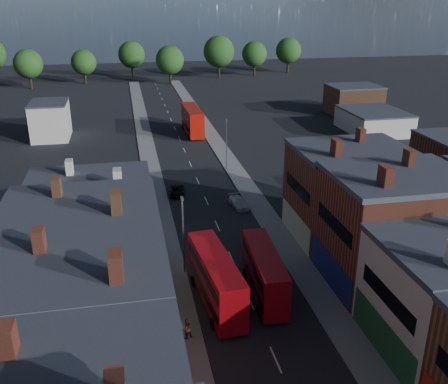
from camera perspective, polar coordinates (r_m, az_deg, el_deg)
name	(u,v)px	position (r m, az deg, el deg)	size (l,w,h in m)	color
pavement_west	(157,199)	(68.18, -7.70, -0.75)	(3.00, 200.00, 0.12)	gray
pavement_east	(250,192)	(70.03, 2.96, 0.04)	(3.00, 200.00, 0.12)	gray
lamp_post_2	(183,230)	(48.15, -4.69, -4.39)	(0.25, 0.70, 8.12)	slate
lamp_post_3	(226,141)	(77.51, 0.28, 5.83)	(0.25, 0.70, 8.12)	slate
bus_0	(216,279)	(44.44, -0.94, -9.90)	(3.50, 11.03, 4.68)	#A20910
bus_1	(264,272)	(45.95, 4.63, -9.11)	(2.92, 10.10, 4.32)	#9F0912
bus_2	(192,120)	(99.56, -3.63, 8.22)	(3.26, 12.18, 5.23)	#B01107
car_2	(177,191)	(69.15, -5.37, 0.15)	(1.94, 4.21, 1.17)	black
car_3	(239,203)	(64.88, 1.69, -1.21)	(1.72, 4.24, 1.23)	silver
ped_1	(187,329)	(41.27, -4.30, -15.30)	(0.85, 0.47, 1.76)	#411F1A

